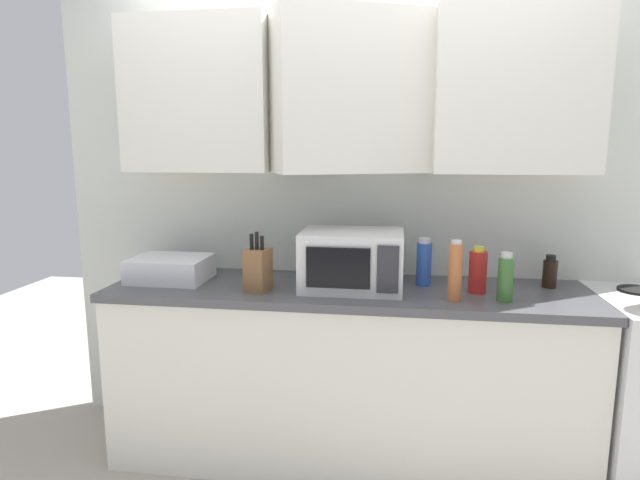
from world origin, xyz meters
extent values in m
cube|color=silver|center=(0.00, 0.03, 1.30)|extent=(3.19, 0.06, 2.60)
cube|color=white|center=(-0.76, -0.15, 1.83)|extent=(0.73, 0.33, 0.75)
cube|color=white|center=(0.00, -0.20, 1.83)|extent=(0.80, 0.60, 0.75)
cube|color=white|center=(0.76, -0.15, 1.83)|extent=(0.73, 0.33, 0.75)
cube|color=white|center=(0.00, -0.30, 0.43)|extent=(2.29, 0.60, 0.86)
cube|color=#4C4C51|center=(0.00, -0.30, 0.88)|extent=(2.32, 0.63, 0.04)
cylinder|color=black|center=(1.37, -0.18, 0.91)|extent=(0.18, 0.18, 0.01)
cube|color=silver|center=(0.03, -0.32, 1.04)|extent=(0.48, 0.36, 0.28)
cube|color=black|center=(-0.02, -0.50, 1.04)|extent=(0.29, 0.01, 0.18)
cube|color=#2D2D33|center=(0.20, -0.50, 1.04)|extent=(0.10, 0.01, 0.21)
cube|color=silver|center=(-0.90, -0.30, 0.96)|extent=(0.38, 0.30, 0.12)
cube|color=brown|center=(-0.41, -0.43, 1.00)|extent=(0.12, 0.14, 0.20)
cylinder|color=black|center=(-0.43, -0.44, 1.14)|extent=(0.02, 0.02, 0.07)
cylinder|color=black|center=(-0.41, -0.44, 1.14)|extent=(0.02, 0.02, 0.08)
cylinder|color=black|center=(-0.38, -0.44, 1.13)|extent=(0.02, 0.02, 0.06)
cylinder|color=#386B2D|center=(0.71, -0.44, 1.00)|extent=(0.07, 0.07, 0.20)
cylinder|color=silver|center=(0.71, -0.44, 1.11)|extent=(0.05, 0.05, 0.02)
cylinder|color=#2D56B7|center=(0.37, -0.21, 1.01)|extent=(0.07, 0.07, 0.21)
cylinder|color=silver|center=(0.37, -0.21, 1.12)|extent=(0.06, 0.06, 0.03)
cylinder|color=#BC6638|center=(0.50, -0.46, 1.03)|extent=(0.06, 0.06, 0.25)
cylinder|color=silver|center=(0.50, -0.46, 1.16)|extent=(0.05, 0.05, 0.02)
cylinder|color=red|center=(0.62, -0.31, 1.00)|extent=(0.08, 0.08, 0.19)
cylinder|color=yellow|center=(0.62, -0.31, 1.11)|extent=(0.05, 0.05, 0.03)
cylinder|color=black|center=(0.98, -0.16, 0.97)|extent=(0.07, 0.07, 0.13)
cylinder|color=black|center=(0.98, -0.16, 1.05)|extent=(0.04, 0.04, 0.03)
camera|label=1|loc=(0.24, -2.77, 1.56)|focal=29.40mm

